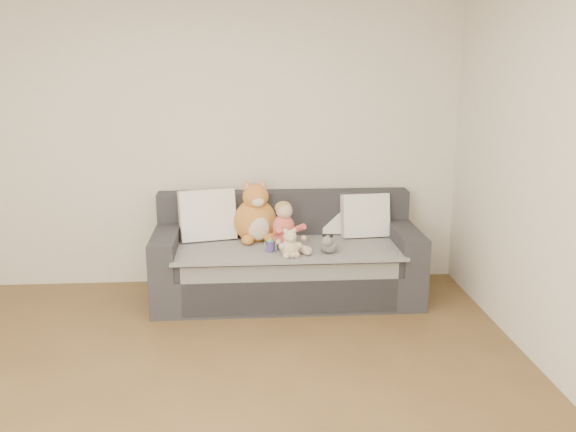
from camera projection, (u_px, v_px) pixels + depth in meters
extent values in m
plane|color=silver|center=(205.00, 139.00, 5.59)|extent=(4.50, 0.00, 4.50)
cube|color=#242428|center=(287.00, 280.00, 5.45)|extent=(2.20, 0.90, 0.30)
cube|color=#242428|center=(287.00, 256.00, 5.37)|extent=(1.90, 0.80, 0.15)
cube|color=#242428|center=(284.00, 213.00, 5.67)|extent=(2.20, 0.20, 0.40)
cube|color=#242428|center=(166.00, 249.00, 5.30)|extent=(0.20, 0.90, 0.30)
cube|color=#242428|center=(404.00, 244.00, 5.45)|extent=(0.20, 0.90, 0.30)
cube|color=gray|center=(287.00, 247.00, 5.32)|extent=(1.85, 0.88, 0.02)
cube|color=gray|center=(291.00, 290.00, 5.00)|extent=(1.70, 0.02, 0.41)
cube|color=white|center=(207.00, 215.00, 5.45)|extent=(0.51, 0.31, 0.45)
cube|color=white|center=(345.00, 214.00, 5.65)|extent=(0.41, 0.24, 0.37)
cube|color=white|center=(365.00, 215.00, 5.56)|extent=(0.42, 0.22, 0.39)
ellipsoid|color=#E2524F|center=(284.00, 239.00, 5.24)|extent=(0.19, 0.15, 0.15)
ellipsoid|color=#E2524F|center=(284.00, 227.00, 5.22)|extent=(0.18, 0.15, 0.20)
ellipsoid|color=#DBAA8C|center=(284.00, 211.00, 5.17)|extent=(0.13, 0.13, 0.13)
ellipsoid|color=tan|center=(283.00, 208.00, 5.18)|extent=(0.14, 0.14, 0.11)
cylinder|color=#E2524F|center=(277.00, 232.00, 5.13)|extent=(0.07, 0.19, 0.12)
cylinder|color=#E2524F|center=(297.00, 229.00, 5.21)|extent=(0.16, 0.17, 0.12)
ellipsoid|color=#DBAA8C|center=(279.00, 242.00, 5.07)|extent=(0.05, 0.05, 0.05)
ellipsoid|color=#DBAA8C|center=(304.00, 238.00, 5.18)|extent=(0.05, 0.05, 0.05)
cylinder|color=#E5B2C6|center=(288.00, 250.00, 5.08)|extent=(0.13, 0.24, 0.08)
cylinder|color=#E5B2C6|center=(299.00, 248.00, 5.13)|extent=(0.18, 0.24, 0.08)
ellipsoid|color=#DBAA8C|center=(293.00, 255.00, 4.98)|extent=(0.05, 0.07, 0.04)
ellipsoid|color=#DBAA8C|center=(308.00, 252.00, 5.04)|extent=(0.05, 0.07, 0.04)
ellipsoid|color=#BE6A2A|center=(255.00, 221.00, 5.46)|extent=(0.36, 0.31, 0.38)
ellipsoid|color=beige|center=(258.00, 228.00, 5.35)|extent=(0.19, 0.08, 0.21)
ellipsoid|color=#BE6A2A|center=(256.00, 197.00, 5.38)|extent=(0.22, 0.22, 0.22)
ellipsoid|color=beige|center=(258.00, 202.00, 5.30)|extent=(0.10, 0.07, 0.08)
cone|color=#BE6A2A|center=(247.00, 184.00, 5.37)|extent=(0.10, 0.10, 0.08)
cone|color=pink|center=(247.00, 185.00, 5.36)|extent=(0.06, 0.06, 0.05)
cone|color=#BE6A2A|center=(262.00, 183.00, 5.41)|extent=(0.10, 0.10, 0.08)
cone|color=pink|center=(263.00, 184.00, 5.39)|extent=(0.06, 0.06, 0.05)
ellipsoid|color=#BE6A2A|center=(248.00, 240.00, 5.33)|extent=(0.10, 0.13, 0.08)
ellipsoid|color=#BE6A2A|center=(270.00, 238.00, 5.38)|extent=(0.10, 0.13, 0.08)
cylinder|color=#BE6A2A|center=(273.00, 232.00, 5.58)|extent=(0.21, 0.23, 0.09)
ellipsoid|color=beige|center=(290.00, 248.00, 5.02)|extent=(0.15, 0.12, 0.15)
ellipsoid|color=beige|center=(290.00, 236.00, 4.98)|extent=(0.10, 0.10, 0.10)
ellipsoid|color=beige|center=(285.00, 231.00, 4.97)|extent=(0.04, 0.04, 0.04)
ellipsoid|color=beige|center=(294.00, 230.00, 4.99)|extent=(0.04, 0.04, 0.04)
ellipsoid|color=beige|center=(291.00, 239.00, 4.95)|extent=(0.04, 0.04, 0.04)
ellipsoid|color=beige|center=(282.00, 247.00, 4.98)|extent=(0.05, 0.05, 0.05)
ellipsoid|color=beige|center=(299.00, 245.00, 5.01)|extent=(0.05, 0.05, 0.05)
ellipsoid|color=beige|center=(286.00, 255.00, 4.98)|extent=(0.06, 0.06, 0.06)
ellipsoid|color=beige|center=(296.00, 255.00, 4.99)|extent=(0.06, 0.06, 0.06)
ellipsoid|color=white|center=(329.00, 245.00, 5.12)|extent=(0.14, 0.18, 0.13)
ellipsoid|color=white|center=(327.00, 241.00, 5.03)|extent=(0.08, 0.08, 0.08)
ellipsoid|color=black|center=(324.00, 236.00, 5.04)|extent=(0.03, 0.03, 0.03)
ellipsoid|color=black|center=(331.00, 236.00, 5.03)|extent=(0.03, 0.03, 0.03)
cylinder|color=#523BA3|center=(271.00, 246.00, 5.14)|extent=(0.07, 0.07, 0.08)
cone|color=#43AF72|center=(271.00, 240.00, 5.13)|extent=(0.07, 0.07, 0.03)
cylinder|color=#43AF72|center=(265.00, 246.00, 5.14)|extent=(0.02, 0.02, 0.06)
cylinder|color=#43AF72|center=(276.00, 246.00, 5.13)|extent=(0.02, 0.02, 0.06)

